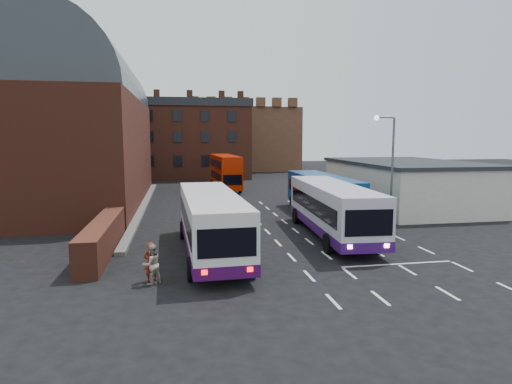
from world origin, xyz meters
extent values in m
plane|color=black|center=(0.00, 0.00, 0.00)|extent=(180.00, 180.00, 0.00)
cube|color=#602B1E|center=(-15.50, 21.00, 5.00)|extent=(12.00, 28.00, 10.00)
cylinder|color=#1E2328|center=(-15.50, 21.00, 10.00)|extent=(12.00, 26.00, 12.00)
cube|color=#602B1E|center=(-10.20, 2.00, 0.90)|extent=(1.20, 10.00, 1.80)
cube|color=beige|center=(15.00, 14.00, 2.00)|extent=(10.00, 16.00, 4.00)
cube|color=#282B30|center=(15.00, 14.00, 4.10)|extent=(10.40, 16.40, 0.30)
cube|color=brown|center=(-6.00, 46.00, 5.50)|extent=(22.00, 10.00, 11.00)
cube|color=brown|center=(6.00, 66.00, 6.00)|extent=(22.00, 22.00, 12.00)
cube|color=silver|center=(-4.22, 0.70, 1.97)|extent=(3.21, 12.45, 2.81)
cube|color=black|center=(-4.22, 0.70, 2.14)|extent=(3.23, 11.25, 1.01)
cylinder|color=black|center=(-5.75, 4.58, 0.56)|extent=(0.35, 1.13, 1.12)
cylinder|color=black|center=(-5.48, -3.73, 0.56)|extent=(0.35, 1.13, 1.12)
cylinder|color=black|center=(-2.94, 4.67, 0.56)|extent=(0.35, 1.13, 1.12)
cylinder|color=black|center=(-2.67, -3.64, 0.56)|extent=(0.35, 1.13, 1.12)
cube|color=silver|center=(3.85, 3.47, 2.00)|extent=(3.60, 12.70, 2.85)
cube|color=black|center=(3.85, 3.47, 2.17)|extent=(3.58, 11.51, 1.03)
cylinder|color=black|center=(5.04, -0.61, 0.57)|extent=(0.39, 1.16, 1.14)
cylinder|color=black|center=(5.54, 7.83, 0.57)|extent=(0.39, 1.16, 1.14)
cylinder|color=black|center=(2.19, -0.44, 0.57)|extent=(0.39, 1.16, 1.14)
cylinder|color=black|center=(2.69, 8.00, 0.57)|extent=(0.39, 1.16, 1.14)
cube|color=navy|center=(5.77, 10.99, 1.92)|extent=(2.75, 12.08, 2.74)
cube|color=black|center=(5.77, 10.99, 2.09)|extent=(2.81, 10.88, 0.99)
cylinder|color=black|center=(7.14, 7.15, 0.55)|extent=(0.31, 1.10, 1.10)
cylinder|color=black|center=(7.14, 15.28, 0.55)|extent=(0.31, 1.10, 1.10)
cylinder|color=black|center=(4.40, 7.15, 0.55)|extent=(0.31, 1.10, 1.10)
cylinder|color=black|center=(4.39, 15.27, 0.55)|extent=(0.31, 1.10, 1.10)
cube|color=#B71A00|center=(-0.29, 29.61, 2.36)|extent=(2.90, 10.71, 3.76)
cube|color=black|center=(-0.29, 29.61, 1.83)|extent=(2.90, 9.52, 0.87)
cylinder|color=black|center=(1.07, 26.30, 0.48)|extent=(0.31, 0.98, 0.96)
cylinder|color=black|center=(0.74, 33.43, 0.48)|extent=(0.31, 0.98, 0.96)
cylinder|color=black|center=(-1.34, 26.19, 0.48)|extent=(0.31, 0.98, 0.96)
cylinder|color=black|center=(-1.67, 33.32, 0.48)|extent=(0.31, 0.98, 0.96)
cylinder|color=#505259|center=(8.60, 4.67, 3.89)|extent=(0.16, 0.16, 7.79)
cylinder|color=#505259|center=(7.92, 4.61, 7.79)|extent=(1.37, 0.22, 0.10)
sphere|color=#FFF2CC|center=(7.24, 4.55, 7.74)|extent=(0.35, 0.35, 0.35)
imported|color=maroon|center=(-7.25, -3.42, 0.90)|extent=(0.77, 0.66, 1.80)
imported|color=#A39789|center=(-7.19, -3.84, 0.90)|extent=(1.10, 1.02, 1.80)
camera|label=1|loc=(-5.91, -22.62, 6.47)|focal=30.00mm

